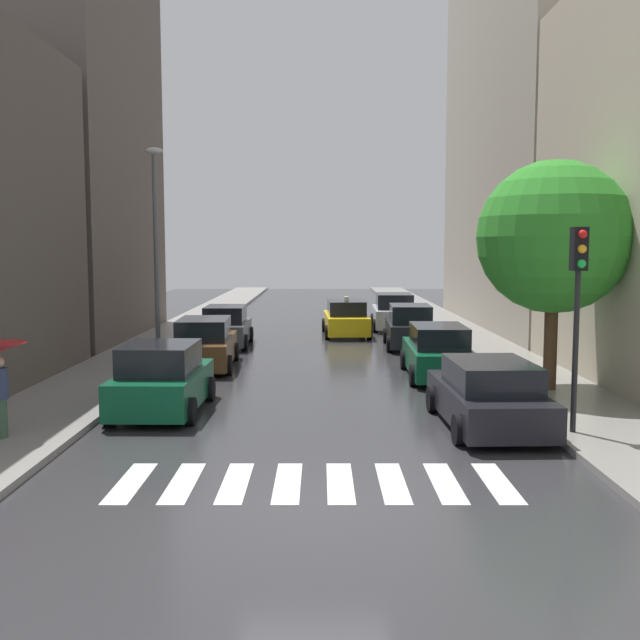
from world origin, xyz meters
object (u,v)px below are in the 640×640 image
at_px(parked_car_right_third, 406,328).
at_px(lamp_post_left, 152,239).
at_px(parked_car_left_nearest, 158,380).
at_px(parked_car_right_second, 434,353).
at_px(taxi_midroad, 342,319).
at_px(street_tree_right, 550,237).
at_px(traffic_light_right_corner, 574,283).
at_px(parked_car_right_fourth, 390,313).
at_px(parked_car_left_second, 201,345).
at_px(parked_car_left_third, 222,327).
at_px(parked_car_right_nearest, 485,395).

relative_size(parked_car_right_third, lamp_post_left, 0.58).
xyz_separation_m(parked_car_left_nearest, parked_car_right_second, (7.52, 4.82, -0.02)).
distance_m(parked_car_right_third, taxi_midroad, 4.75).
distance_m(parked_car_right_third, street_tree_right, 10.39).
bearing_deg(traffic_light_right_corner, parked_car_right_second, 103.02).
bearing_deg(parked_car_right_third, parked_car_right_fourth, 2.10).
height_order(parked_car_left_second, parked_car_right_second, parked_car_left_second).
bearing_deg(parked_car_left_second, parked_car_right_third, -58.81).
xyz_separation_m(parked_car_left_nearest, parked_car_right_fourth, (7.51, 18.26, 0.03)).
bearing_deg(parked_car_left_third, taxi_midroad, -54.90).
bearing_deg(parked_car_right_second, traffic_light_right_corner, -165.55).
xyz_separation_m(parked_car_left_second, parked_car_right_fourth, (7.52, 11.62, 0.04)).
distance_m(parked_car_left_nearest, lamp_post_left, 8.61).
bearing_deg(parked_car_right_nearest, street_tree_right, -36.11).
height_order(parked_car_left_second, street_tree_right, street_tree_right).
xyz_separation_m(parked_car_right_third, traffic_light_right_corner, (1.73, -14.10, 2.48)).
relative_size(parked_car_right_second, parked_car_right_fourth, 1.01).
height_order(parked_car_right_nearest, traffic_light_right_corner, traffic_light_right_corner).
xyz_separation_m(parked_car_left_second, parked_car_right_third, (7.49, 4.97, 0.02)).
distance_m(street_tree_right, traffic_light_right_corner, 4.89).
height_order(parked_car_right_nearest, parked_car_right_second, parked_car_right_second).
xyz_separation_m(parked_car_left_third, parked_car_right_second, (7.51, -7.21, -0.00)).
bearing_deg(parked_car_left_third, parked_car_right_nearest, -151.45).
xyz_separation_m(parked_car_left_second, taxi_midroad, (5.07, 9.06, -0.02)).
xyz_separation_m(parked_car_left_second, street_tree_right, (10.18, -4.43, 3.51)).
bearing_deg(parked_car_left_nearest, street_tree_right, -76.92).
xyz_separation_m(parked_car_right_nearest, parked_car_right_third, (-0.16, 13.10, 0.08)).
height_order(parked_car_right_nearest, parked_car_right_fourth, parked_car_right_fourth).
distance_m(taxi_midroad, lamp_post_left, 11.14).
bearing_deg(traffic_light_right_corner, parked_car_right_third, 96.98).
height_order(parked_car_right_third, lamp_post_left, lamp_post_left).
xyz_separation_m(parked_car_right_second, lamp_post_left, (-9.31, 2.83, 3.55)).
distance_m(parked_car_left_third, traffic_light_right_corner, 17.37).
bearing_deg(parked_car_right_nearest, lamp_post_left, 44.23).
bearing_deg(lamp_post_left, parked_car_right_third, 23.09).
bearing_deg(traffic_light_right_corner, parked_car_left_second, 135.29).
bearing_deg(traffic_light_right_corner, parked_car_right_nearest, 147.57).
distance_m(parked_car_left_second, street_tree_right, 11.65).
relative_size(street_tree_right, traffic_light_right_corner, 1.45).
distance_m(parked_car_right_fourth, traffic_light_right_corner, 20.96).
height_order(taxi_midroad, traffic_light_right_corner, traffic_light_right_corner).
xyz_separation_m(parked_car_right_third, lamp_post_left, (-9.27, -3.95, 3.51)).
relative_size(parked_car_left_nearest, parked_car_right_third, 0.95).
relative_size(parked_car_left_second, traffic_light_right_corner, 1.08).
bearing_deg(parked_car_right_fourth, parked_car_left_third, 131.54).
bearing_deg(traffic_light_right_corner, lamp_post_left, 137.32).
bearing_deg(street_tree_right, lamp_post_left, 155.50).
height_order(parked_car_right_fourth, taxi_midroad, taxi_midroad).
height_order(parked_car_right_nearest, street_tree_right, street_tree_right).
distance_m(parked_car_right_nearest, parked_car_right_fourth, 19.75).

